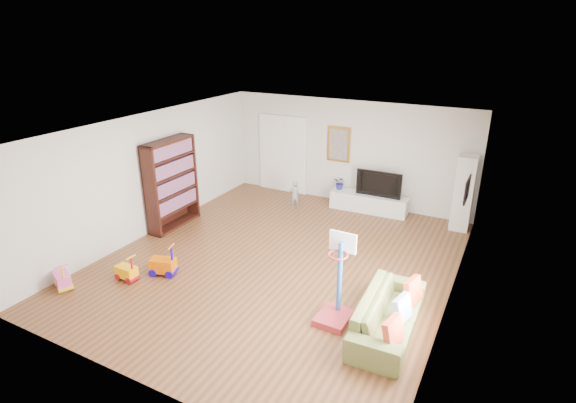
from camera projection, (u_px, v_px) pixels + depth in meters
The scene contains 25 objects.
floor at pixel (279, 261), 9.03m from camera, with size 6.50×7.50×0.00m, color brown.
ceiling at pixel (278, 128), 8.04m from camera, with size 6.50×7.50×0.00m, color white.
wall_back at pixel (348, 153), 11.62m from camera, with size 6.50×0.00×2.70m, color silver.
wall_front at pixel (129, 297), 5.44m from camera, with size 6.50×0.00×2.70m, color silver.
wall_left at pixel (150, 174), 9.94m from camera, with size 0.00×7.50×2.70m, color white.
wall_right at pixel (457, 233), 7.13m from camera, with size 0.00×7.50×2.70m, color silver.
navy_accent at pixel (472, 178), 8.11m from camera, with size 0.01×3.20×1.70m, color black.
olive_wainscot at pixel (461, 245), 8.60m from camera, with size 0.01×3.20×1.00m, color brown.
doorway at pixel (283, 155), 12.52m from camera, with size 1.45×0.06×2.10m, color white.
painting_back at pixel (339, 144), 11.63m from camera, with size 0.62×0.06×0.92m, color gold.
artwork_right at pixel (467, 190), 8.41m from camera, with size 0.04×0.56×0.46m, color #7F3F8C.
media_console at pixel (369, 203), 11.39m from camera, with size 1.94×0.49×0.45m, color silver.
tall_cabinet at pixel (464, 193), 10.15m from camera, with size 0.41×0.41×1.75m, color white.
bookshelf at pixel (172, 184), 10.27m from camera, with size 0.37×1.42×2.07m, color #33140D.
sofa at pixel (389, 314), 6.88m from camera, with size 2.03×0.80×0.59m, color olive.
basketball_hoop at pixel (335, 281), 6.94m from camera, with size 0.51×0.62×1.48m, color #A82830.
ride_on_yellow at pixel (126, 267), 8.28m from camera, with size 0.39×0.24×0.52m, color #FFB203.
ride_on_orange at pixel (162, 260), 8.44m from camera, with size 0.46×0.29×0.62m, color #D85F00.
ride_on_pink at pixel (61, 275), 8.01m from camera, with size 0.40×0.25×0.53m, color #F856AE.
child at pixel (295, 195), 11.48m from camera, with size 0.27×0.18×0.75m, color gray.
tv at pixel (380, 183), 11.14m from camera, with size 1.13×0.15×0.65m, color black.
vase_plant at pixel (340, 183), 11.60m from camera, with size 0.32×0.28×0.35m, color navy.
pillow_left at pixel (393, 332), 6.21m from camera, with size 0.10×0.39×0.39m, color #CA452C.
pillow_center at pixel (403, 308), 6.72m from camera, with size 0.10×0.38×0.38m, color silver.
pillow_right at pixel (413, 291), 7.17m from camera, with size 0.11×0.40×0.40m, color #B93716.
Camera 1 is at (3.86, -6.97, 4.42)m, focal length 28.00 mm.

